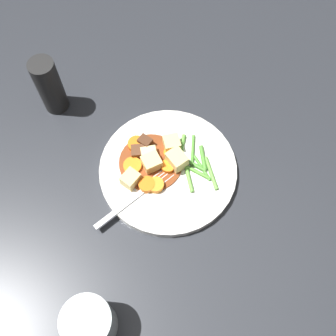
{
  "coord_description": "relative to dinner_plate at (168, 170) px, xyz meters",
  "views": [
    {
      "loc": [
        -0.05,
        0.33,
        0.72
      ],
      "look_at": [
        0.0,
        0.0,
        0.02
      ],
      "focal_mm": 43.05,
      "sensor_mm": 36.0,
      "label": 1
    }
  ],
  "objects": [
    {
      "name": "carrot_slice_0",
      "position": [
        0.03,
        0.04,
        0.02
      ],
      "size": [
        0.04,
        0.04,
        0.01
      ],
      "primitive_type": "cylinder",
      "rotation": [
        0.0,
        0.0,
        4.33
      ],
      "color": "orange",
      "rests_on": "dinner_plate"
    },
    {
      "name": "stew_sauce",
      "position": [
        0.03,
        -0.01,
        0.01
      ],
      "size": [
        0.12,
        0.12,
        0.0
      ],
      "primitive_type": "cylinder",
      "color": "brown",
      "rests_on": "dinner_plate"
    },
    {
      "name": "meat_chunk_1",
      "position": [
        0.06,
        -0.02,
        0.02
      ],
      "size": [
        0.03,
        0.03,
        0.02
      ],
      "primitive_type": "cube",
      "rotation": [
        0.0,
        0.0,
        3.37
      ],
      "color": "#56331E",
      "rests_on": "dinner_plate"
    },
    {
      "name": "carrot_slice_5",
      "position": [
        0.07,
        -0.04,
        0.02
      ],
      "size": [
        0.04,
        0.04,
        0.01
      ],
      "primitive_type": "cylinder",
      "rotation": [
        0.0,
        0.0,
        1.62
      ],
      "color": "orange",
      "rests_on": "dinner_plate"
    },
    {
      "name": "green_bean_5",
      "position": [
        -0.07,
        -0.01,
        0.01
      ],
      "size": [
        0.04,
        0.05,
        0.01
      ],
      "primitive_type": "cylinder",
      "rotation": [
        0.0,
        1.57,
        5.37
      ],
      "color": "#4C8E33",
      "rests_on": "dinner_plate"
    },
    {
      "name": "dinner_plate",
      "position": [
        0.0,
        0.0,
        0.0
      ],
      "size": [
        0.27,
        0.27,
        0.02
      ],
      "primitive_type": "cylinder",
      "color": "white",
      "rests_on": "ground_plane"
    },
    {
      "name": "fork",
      "position": [
        0.05,
        0.07,
        0.01
      ],
      "size": [
        0.13,
        0.14,
        0.0
      ],
      "color": "silver",
      "rests_on": "dinner_plate"
    },
    {
      "name": "potato_chunk_1",
      "position": [
        -0.02,
        -0.01,
        0.02
      ],
      "size": [
        0.05,
        0.05,
        0.03
      ],
      "primitive_type": "cube",
      "rotation": [
        0.0,
        0.0,
        5.5
      ],
      "color": "#E5CC7A",
      "rests_on": "dinner_plate"
    },
    {
      "name": "carrot_slice_4",
      "position": [
        0.07,
        0.01,
        0.01
      ],
      "size": [
        0.04,
        0.04,
        0.01
      ],
      "primitive_type": "cylinder",
      "rotation": [
        0.0,
        0.0,
        1.28
      ],
      "color": "orange",
      "rests_on": "dinner_plate"
    },
    {
      "name": "carrot_slice_3",
      "position": [
        0.0,
        0.0,
        0.01
      ],
      "size": [
        0.04,
        0.04,
        0.01
      ],
      "primitive_type": "cylinder",
      "rotation": [
        0.0,
        0.0,
        2.1
      ],
      "color": "orange",
      "rests_on": "dinner_plate"
    },
    {
      "name": "water_glass",
      "position": [
        0.08,
        0.3,
        0.04
      ],
      "size": [
        0.08,
        0.08,
        0.09
      ],
      "primitive_type": "cylinder",
      "color": "silver",
      "rests_on": "ground_plane"
    },
    {
      "name": "potato_chunk_2",
      "position": [
        0.04,
        -0.02,
        0.02
      ],
      "size": [
        0.04,
        0.03,
        0.02
      ],
      "primitive_type": "cube",
      "rotation": [
        0.0,
        0.0,
        3.49
      ],
      "color": "#EAD68C",
      "rests_on": "dinner_plate"
    },
    {
      "name": "potato_chunk_4",
      "position": [
        0.07,
        0.04,
        0.02
      ],
      "size": [
        0.04,
        0.04,
        0.03
      ],
      "primitive_type": "cube",
      "rotation": [
        0.0,
        0.0,
        1.07
      ],
      "color": "#E5CC7A",
      "rests_on": "dinner_plate"
    },
    {
      "name": "green_bean_0",
      "position": [
        -0.04,
        -0.02,
        0.01
      ],
      "size": [
        0.07,
        0.04,
        0.01
      ],
      "primitive_type": "cylinder",
      "rotation": [
        0.0,
        1.57,
        5.88
      ],
      "color": "#4C8E33",
      "rests_on": "dinner_plate"
    },
    {
      "name": "green_bean_3",
      "position": [
        -0.08,
        -0.0,
        0.01
      ],
      "size": [
        0.03,
        0.07,
        0.01
      ],
      "primitive_type": "cylinder",
      "rotation": [
        0.0,
        1.57,
        5.13
      ],
      "color": "#66AD42",
      "rests_on": "dinner_plate"
    },
    {
      "name": "green_bean_4",
      "position": [
        -0.05,
        -0.0,
        0.01
      ],
      "size": [
        0.06,
        0.03,
        0.01
      ],
      "primitive_type": "cylinder",
      "rotation": [
        0.0,
        1.57,
        5.9
      ],
      "color": "#599E38",
      "rests_on": "dinner_plate"
    },
    {
      "name": "potato_chunk_0",
      "position": [
        0.03,
        0.0,
        0.02
      ],
      "size": [
        0.05,
        0.04,
        0.03
      ],
      "primitive_type": "cube",
      "rotation": [
        0.0,
        0.0,
        5.32
      ],
      "color": "#E5CC7A",
      "rests_on": "dinner_plate"
    },
    {
      "name": "carrot_slice_1",
      "position": [
        0.0,
        -0.03,
        0.01
      ],
      "size": [
        0.03,
        0.03,
        0.01
      ],
      "primitive_type": "cylinder",
      "rotation": [
        0.0,
        0.0,
        1.36
      ],
      "color": "orange",
      "rests_on": "dinner_plate"
    },
    {
      "name": "green_bean_2",
      "position": [
        -0.02,
        -0.05,
        0.01
      ],
      "size": [
        0.01,
        0.05,
        0.01
      ],
      "primitive_type": "cylinder",
      "rotation": [
        0.0,
        1.57,
        4.66
      ],
      "color": "#66AD42",
      "rests_on": "dinner_plate"
    },
    {
      "name": "green_bean_6",
      "position": [
        -0.06,
        -0.03,
        0.01
      ],
      "size": [
        0.02,
        0.05,
        0.01
      ],
      "primitive_type": "cylinder",
      "rotation": [
        0.0,
        1.57,
        4.99
      ],
      "color": "#4C8E33",
      "rests_on": "dinner_plate"
    },
    {
      "name": "green_bean_7",
      "position": [
        -0.04,
        -0.04,
        0.01
      ],
      "size": [
        0.01,
        0.07,
        0.01
      ],
      "primitive_type": "cylinder",
      "rotation": [
        0.0,
        1.57,
        4.79
      ],
      "color": "#4C8E33",
      "rests_on": "dinner_plate"
    },
    {
      "name": "green_bean_1",
      "position": [
        -0.04,
        0.01,
        0.01
      ],
      "size": [
        0.03,
        0.06,
        0.01
      ],
      "primitive_type": "cylinder",
      "rotation": [
        0.0,
        1.57,
        5.06
      ],
      "color": "#66AD42",
      "rests_on": "dinner_plate"
    },
    {
      "name": "ground_plane",
      "position": [
        0.0,
        0.0,
        -0.01
      ],
      "size": [
        3.0,
        3.0,
        0.0
      ],
      "primitive_type": "plane",
      "color": "#26282D"
    },
    {
      "name": "potato_chunk_3",
      "position": [
        0.0,
        -0.05,
        0.02
      ],
      "size": [
        0.04,
        0.04,
        0.02
      ],
      "primitive_type": "cube",
      "rotation": [
        0.0,
        0.0,
        0.39
      ],
      "color": "#E5CC7A",
      "rests_on": "dinner_plate"
    },
    {
      "name": "meat_chunk_0",
      "position": [
        0.05,
        -0.04,
        0.02
      ],
      "size": [
        0.03,
        0.03,
        0.02
      ],
      "primitive_type": "cube",
      "rotation": [
        0.0,
        0.0,
        1.09
      ],
      "color": "#4C2B19",
      "rests_on": "dinner_plate"
    },
    {
      "name": "pepper_mill",
      "position": [
        0.26,
        -0.12,
        0.06
      ],
      "size": [
        0.05,
        0.05,
        0.13
      ],
      "primitive_type": "cylinder",
      "color": "black",
      "rests_on": "ground_plane"
    },
    {
      "name": "carrot_slice_2",
      "position": [
        0.02,
        0.04,
        0.01
      ],
      "size": [
        0.04,
        0.04,
        0.01
      ],
      "primitive_type": "cylinder",
      "rotation": [
        0.0,
        0.0,
        0.54
      ],
      "color": "orange",
      "rests_on": "dinner_plate"
    }
  ]
}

